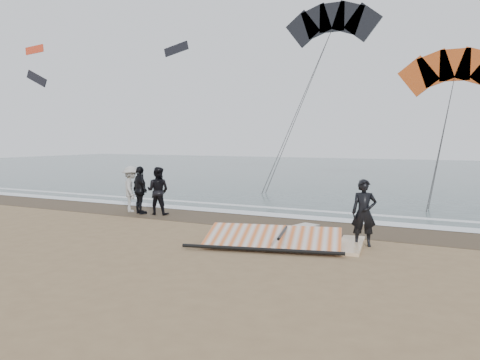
# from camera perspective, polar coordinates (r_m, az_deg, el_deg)

# --- Properties ---
(ground) EXTENTS (120.00, 120.00, 0.00)m
(ground) POSITION_cam_1_polar(r_m,az_deg,el_deg) (12.45, -2.15, -8.63)
(ground) COLOR #8C704C
(ground) RESTS_ON ground
(sea) EXTENTS (120.00, 54.00, 0.02)m
(sea) POSITION_cam_1_polar(r_m,az_deg,el_deg) (44.08, 19.02, 0.94)
(sea) COLOR #233838
(sea) RESTS_ON ground
(wet_sand) EXTENTS (120.00, 2.80, 0.01)m
(wet_sand) POSITION_cam_1_polar(r_m,az_deg,el_deg) (16.45, 5.47, -5.27)
(wet_sand) COLOR #4C3D2B
(wet_sand) RESTS_ON ground
(foam_near) EXTENTS (120.00, 0.90, 0.01)m
(foam_near) POSITION_cam_1_polar(r_m,az_deg,el_deg) (17.74, 7.11, -4.46)
(foam_near) COLOR white
(foam_near) RESTS_ON sea
(foam_far) EXTENTS (120.00, 0.45, 0.01)m
(foam_far) POSITION_cam_1_polar(r_m,az_deg,el_deg) (19.33, 8.81, -3.70)
(foam_far) COLOR white
(foam_far) RESTS_ON sea
(man_main) EXTENTS (0.77, 0.62, 1.84)m
(man_main) POSITION_cam_1_polar(r_m,az_deg,el_deg) (13.27, 14.87, -3.88)
(man_main) COLOR black
(man_main) RESTS_ON ground
(board_white) EXTENTS (0.92, 2.28, 0.09)m
(board_white) POSITION_cam_1_polar(r_m,az_deg,el_deg) (13.25, 13.33, -7.72)
(board_white) COLOR silver
(board_white) RESTS_ON ground
(board_cream) EXTENTS (1.20, 2.36, 0.09)m
(board_cream) POSITION_cam_1_polar(r_m,az_deg,el_deg) (15.10, 6.41, -6.04)
(board_cream) COLOR beige
(board_cream) RESTS_ON ground
(trio_cluster) EXTENTS (2.58, 1.44, 1.88)m
(trio_cluster) POSITION_cam_1_polar(r_m,az_deg,el_deg) (18.86, -11.87, -1.19)
(trio_cluster) COLOR black
(trio_cluster) RESTS_ON ground
(sail_rig) EXTENTS (4.13, 2.53, 0.49)m
(sail_rig) POSITION_cam_1_polar(r_m,az_deg,el_deg) (12.97, 3.98, -7.20)
(sail_rig) COLOR black
(sail_rig) RESTS_ON ground
(kite_red) EXTENTS (7.76, 6.74, 14.88)m
(kite_red) POSITION_cam_1_polar(r_m,az_deg,el_deg) (33.17, 24.69, 11.64)
(kite_red) COLOR #C04916
(kite_red) RESTS_ON ground
(kite_dark) EXTENTS (7.70, 5.28, 14.79)m
(kite_dark) POSITION_cam_1_polar(r_m,az_deg,el_deg) (35.00, 11.13, 17.93)
(kite_dark) COLOR black
(kite_dark) RESTS_ON ground
(distant_kites) EXTENTS (22.44, 6.12, 5.76)m
(distant_kites) POSITION_cam_1_polar(r_m,az_deg,el_deg) (57.46, -18.92, 13.80)
(distant_kites) COLOR black
(distant_kites) RESTS_ON ground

